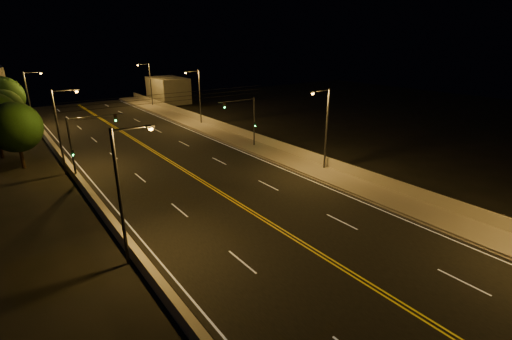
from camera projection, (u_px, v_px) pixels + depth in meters
ground at (448, 333)px, 17.28m from camera, size 160.00×160.00×0.00m
road at (224, 195)px, 32.52m from camera, size 18.00×120.00×0.02m
sidewalk at (313, 169)px, 38.45m from camera, size 3.60×120.00×0.30m
curb at (300, 174)px, 37.44m from camera, size 0.14×120.00×0.15m
parapet_wall at (325, 161)px, 39.15m from camera, size 0.30×120.00×1.00m
jersey_barrier at (110, 220)px, 26.98m from camera, size 0.45×120.00×0.95m
distant_building_right at (168, 90)px, 78.81m from camera, size 6.00×10.00×5.19m
parapet_rail at (325, 156)px, 38.97m from camera, size 0.06×120.00×0.06m
lane_markings at (225, 195)px, 32.46m from camera, size 17.32×116.00×0.00m
streetlight_1 at (325, 124)px, 36.81m from camera, size 2.55×0.28×8.45m
streetlight_2 at (198, 94)px, 57.35m from camera, size 2.55×0.28×8.45m
streetlight_3 at (149, 82)px, 73.17m from camera, size 2.55×0.28×8.45m
streetlight_4 at (124, 188)px, 21.20m from camera, size 2.55×0.28×8.45m
streetlight_5 at (61, 126)px, 36.05m from camera, size 2.55×0.28×8.45m
streetlight_6 at (30, 96)px, 54.59m from camera, size 2.55×0.28×8.45m
traffic_signal_right at (248, 117)px, 44.97m from camera, size 5.11×0.31×6.29m
traffic_signal_left at (82, 141)px, 34.55m from camera, size 5.11×0.31×6.29m
overhead_wires at (173, 97)px, 37.28m from camera, size 22.00×0.03×0.83m
tree_0 at (15, 127)px, 37.85m from camera, size 5.15×5.15×6.98m
tree_2 at (4, 107)px, 51.03m from camera, size 4.76×4.76×6.45m
tree_3 at (2, 97)px, 53.15m from camera, size 5.88×5.88×7.97m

